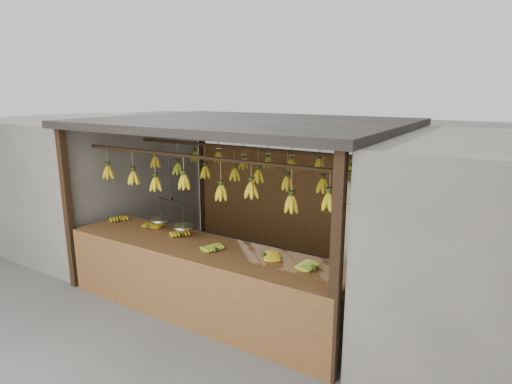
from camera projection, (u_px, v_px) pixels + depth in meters
The scene contains 8 objects.
ground at pixel (246, 279), 6.49m from camera, with size 80.00×80.00×0.00m, color #5B5B57.
stall at pixel (257, 147), 6.30m from camera, with size 4.30×3.30×2.40m.
neighbor_left at pixel (86, 179), 8.08m from camera, with size 3.00×3.00×2.30m, color slate.
counter at pixel (195, 263), 5.27m from camera, with size 3.88×0.88×0.96m.
hanging_bananas at pixel (245, 175), 6.10m from camera, with size 3.64×2.22×0.39m.
balance_scale at pixel (172, 219), 5.67m from camera, with size 0.74×0.34×0.94m.
vendor at pixel (350, 245), 5.47m from camera, with size 0.63×0.41×1.73m, color beige.
bag_bundles at pixel (403, 213), 6.37m from camera, with size 0.08×0.26×1.18m.
Camera 1 is at (3.32, -5.01, 2.79)m, focal length 30.00 mm.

